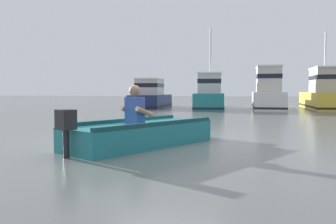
{
  "coord_description": "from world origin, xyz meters",
  "views": [
    {
      "loc": [
        1.52,
        -7.56,
        1.09
      ],
      "look_at": [
        -0.16,
        1.11,
        0.55
      ],
      "focal_mm": 38.09,
      "sensor_mm": 36.0,
      "label": 1
    }
  ],
  "objects_px": {
    "moored_boat_teal": "(210,96)",
    "moored_boat_white": "(268,94)",
    "moored_boat_yellow": "(324,94)",
    "moored_boat_navy": "(151,97)",
    "rowboat_with_person": "(143,133)"
  },
  "relations": [
    {
      "from": "moored_boat_teal",
      "to": "moored_boat_white",
      "type": "height_order",
      "value": "moored_boat_teal"
    },
    {
      "from": "moored_boat_teal",
      "to": "moored_boat_white",
      "type": "relative_size",
      "value": 1.12
    },
    {
      "from": "moored_boat_teal",
      "to": "moored_boat_yellow",
      "type": "xyz_separation_m",
      "value": [
        6.61,
        1.17,
        0.11
      ]
    },
    {
      "from": "moored_boat_navy",
      "to": "moored_boat_teal",
      "type": "bearing_deg",
      "value": -8.33
    },
    {
      "from": "moored_boat_yellow",
      "to": "moored_boat_navy",
      "type": "bearing_deg",
      "value": -176.58
    },
    {
      "from": "moored_boat_teal",
      "to": "moored_boat_white",
      "type": "bearing_deg",
      "value": 2.96
    },
    {
      "from": "rowboat_with_person",
      "to": "moored_boat_yellow",
      "type": "xyz_separation_m",
      "value": [
        6.85,
        15.6,
        0.64
      ]
    },
    {
      "from": "moored_boat_white",
      "to": "rowboat_with_person",
      "type": "bearing_deg",
      "value": -103.66
    },
    {
      "from": "moored_boat_navy",
      "to": "moored_boat_white",
      "type": "relative_size",
      "value": 0.85
    },
    {
      "from": "moored_boat_teal",
      "to": "moored_boat_white",
      "type": "xyz_separation_m",
      "value": [
        3.31,
        0.17,
        0.12
      ]
    },
    {
      "from": "rowboat_with_person",
      "to": "moored_boat_teal",
      "type": "distance_m",
      "value": 14.45
    },
    {
      "from": "moored_boat_navy",
      "to": "moored_boat_teal",
      "type": "relative_size",
      "value": 0.76
    },
    {
      "from": "moored_boat_navy",
      "to": "moored_boat_white",
      "type": "distance_m",
      "value": 7.07
    },
    {
      "from": "rowboat_with_person",
      "to": "moored_boat_white",
      "type": "height_order",
      "value": "moored_boat_white"
    },
    {
      "from": "rowboat_with_person",
      "to": "moored_boat_navy",
      "type": "distance_m",
      "value": 15.39
    }
  ]
}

